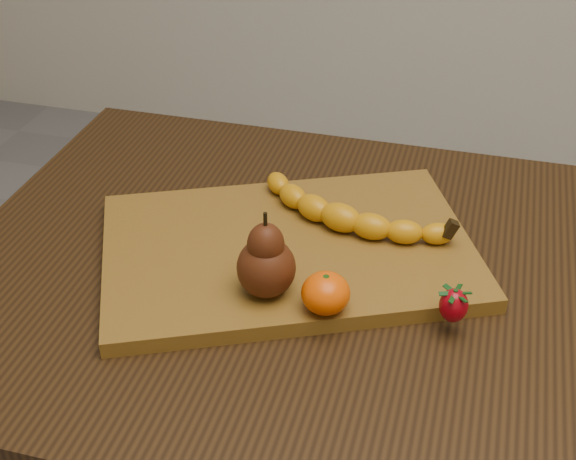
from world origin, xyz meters
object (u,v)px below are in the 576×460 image
(pear, at_px, (266,254))
(mandarin, at_px, (326,293))
(cutting_board, at_px, (288,250))
(table, at_px, (352,336))

(pear, bearing_deg, mandarin, -11.20)
(cutting_board, xyz_separation_m, pear, (0.00, -0.10, 0.06))
(table, distance_m, mandarin, 0.17)
(table, bearing_deg, cutting_board, 170.46)
(table, xyz_separation_m, pear, (-0.09, -0.08, 0.17))
(mandarin, bearing_deg, pear, 168.80)
(pear, bearing_deg, cutting_board, 90.86)
(table, bearing_deg, pear, -136.64)
(pear, distance_m, mandarin, 0.08)
(table, xyz_separation_m, cutting_board, (-0.09, 0.01, 0.11))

